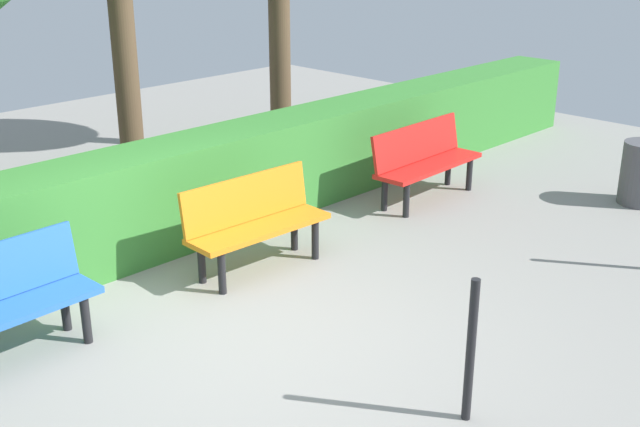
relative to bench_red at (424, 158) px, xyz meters
The scene contains 5 objects.
ground_plane 3.76m from the bench_red, 15.08° to the left, with size 17.19×17.19×0.00m, color gray.
bench_red is the anchor object (origin of this frame).
bench_orange 2.63m from the bench_red, ahead, with size 1.41×0.51×0.86m.
hedge_row 2.67m from the bench_red, 21.25° to the right, with size 13.19×0.72×1.01m, color #387F33.
railing_post_mid 4.31m from the bench_red, 41.29° to the left, with size 0.06×0.06×1.00m, color black.
Camera 1 is at (3.42, 4.26, 3.07)m, focal length 44.60 mm.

